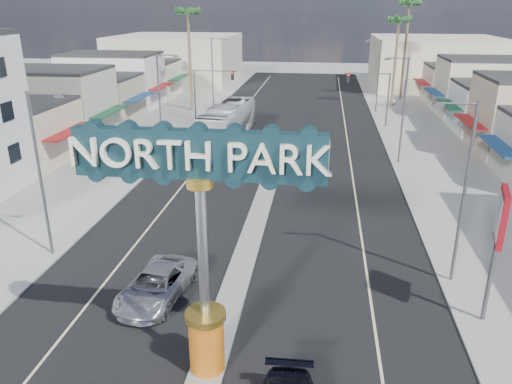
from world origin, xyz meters
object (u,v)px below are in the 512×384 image
(streetlight_l_near, at_px, (42,168))
(city_bus, at_px, (227,122))
(streetlight_r_mid, at_px, (402,105))
(palm_left_far, at_px, (188,17))
(streetlight_l_mid, at_px, (161,99))
(suv_left, at_px, (157,285))
(traffic_signal_left, at_px, (210,85))
(streetlight_r_far, at_px, (377,72))
(traffic_signal_right, at_px, (372,88))
(palm_right_mid, at_px, (399,24))
(streetlight_r_near, at_px, (462,186))
(streetlight_l_far, at_px, (214,70))
(car_parked_left, at_px, (170,156))
(bank_pylon_sign, at_px, (500,224))
(gateway_sign, at_px, (202,229))
(palm_right_far, at_px, (409,9))

(streetlight_l_near, distance_m, city_bus, 26.77)
(streetlight_r_mid, distance_m, palm_left_far, 31.47)
(streetlight_l_near, relative_size, streetlight_r_mid, 1.00)
(streetlight_l_mid, bearing_deg, suv_left, -73.42)
(traffic_signal_left, distance_m, streetlight_r_far, 21.20)
(traffic_signal_right, xyz_separation_m, streetlight_l_mid, (-19.62, -13.99, 0.79))
(palm_right_mid, bearing_deg, streetlight_r_mid, -95.64)
(streetlight_r_near, bearing_deg, streetlight_r_mid, 90.00)
(streetlight_l_mid, xyz_separation_m, streetlight_r_mid, (20.87, 0.00, 0.00))
(traffic_signal_right, xyz_separation_m, streetlight_r_near, (1.25, -33.99, 0.79))
(streetlight_r_mid, height_order, city_bus, streetlight_r_mid)
(streetlight_l_far, bearing_deg, palm_right_mid, 9.69)
(car_parked_left, bearing_deg, streetlight_l_mid, 119.12)
(palm_left_far, bearing_deg, bank_pylon_sign, -60.83)
(streetlight_l_far, xyz_separation_m, streetlight_r_mid, (20.87, -22.00, 0.00))
(suv_left, height_order, bank_pylon_sign, bank_pylon_sign)
(palm_right_mid, relative_size, car_parked_left, 2.83)
(streetlight_l_far, xyz_separation_m, palm_right_mid, (23.43, 4.00, 5.54))
(gateway_sign, xyz_separation_m, city_bus, (-5.68, 34.16, -4.12))
(traffic_signal_left, xyz_separation_m, traffic_signal_right, (18.37, 0.00, 0.00))
(traffic_signal_right, relative_size, streetlight_r_mid, 0.67)
(gateway_sign, xyz_separation_m, palm_left_far, (-13.00, 48.02, 5.57))
(streetlight_l_mid, height_order, streetlight_r_near, same)
(suv_left, bearing_deg, bank_pylon_sign, 7.87)
(streetlight_l_far, height_order, palm_right_far, palm_right_far)
(streetlight_r_mid, height_order, palm_right_mid, palm_right_mid)
(traffic_signal_right, bearing_deg, city_bus, -152.16)
(gateway_sign, distance_m, streetlight_l_near, 13.19)
(streetlight_r_far, height_order, palm_right_far, palm_right_far)
(bank_pylon_sign, bearing_deg, suv_left, -166.12)
(streetlight_r_far, bearing_deg, palm_right_far, 65.45)
(bank_pylon_sign, bearing_deg, streetlight_r_far, 104.43)
(traffic_signal_right, height_order, streetlight_l_near, streetlight_l_near)
(streetlight_r_far, relative_size, suv_left, 1.71)
(palm_right_far, bearing_deg, bank_pylon_sign, -93.94)
(traffic_signal_right, distance_m, bank_pylon_sign, 37.38)
(streetlight_r_near, relative_size, suv_left, 1.71)
(streetlight_l_near, distance_m, palm_right_far, 58.35)
(gateway_sign, distance_m, palm_left_far, 50.06)
(streetlight_r_near, height_order, streetlight_r_mid, same)
(streetlight_l_mid, distance_m, streetlight_r_mid, 20.87)
(car_parked_left, bearing_deg, palm_right_mid, 56.44)
(streetlight_l_near, bearing_deg, palm_left_far, 93.67)
(traffic_signal_right, xyz_separation_m, streetlight_l_near, (-19.62, -33.99, 0.79))
(gateway_sign, xyz_separation_m, palm_right_mid, (13.00, 54.02, 4.67))
(palm_right_mid, distance_m, car_parked_left, 37.72)
(streetlight_r_near, bearing_deg, streetlight_l_near, 180.00)
(traffic_signal_left, xyz_separation_m, suv_left, (5.73, -37.42, -3.54))
(gateway_sign, height_order, traffic_signal_left, gateway_sign)
(streetlight_r_mid, distance_m, palm_right_far, 33.14)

